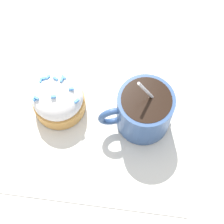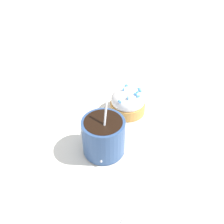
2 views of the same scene
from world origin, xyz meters
The scene contains 4 objects.
ground_plane centered at (0.00, 0.00, 0.00)m, with size 3.00×3.00×0.00m, color silver.
paper_napkin centered at (0.00, 0.00, 0.00)m, with size 0.29×0.29×0.00m.
coffee_cup centered at (-0.06, 0.01, 0.04)m, with size 0.11×0.08×0.11m.
frosted_pastry centered at (0.06, -0.01, 0.03)m, with size 0.08×0.08×0.06m.
Camera 2 is at (-0.39, -0.10, 0.38)m, focal length 42.00 mm.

